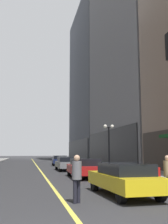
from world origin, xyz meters
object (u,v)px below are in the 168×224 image
car_grey (66,163)px  car_red (84,167)px  pedestrian_in_grey_suit (77,175)px  pedestrian_in_tan_trench (168,173)px  car_yellow (124,178)px  fire_hydrant_right (158,174)px  car_navy (60,160)px  street_lamp_right_mid (109,137)px

car_grey → car_red: bearing=-88.8°
pedestrian_in_grey_suit → car_grey: bearing=83.1°
car_grey → pedestrian_in_tan_trench: bearing=-84.0°
car_grey → pedestrian_in_grey_suit: pedestrian_in_grey_suit is taller
pedestrian_in_tan_trench → car_yellow: bearing=156.3°
fire_hydrant_right → pedestrian_in_grey_suit: bearing=-134.1°
car_grey → car_navy: 10.40m
car_navy → pedestrian_in_tan_trench: 26.88m
car_navy → street_lamp_right_mid: street_lamp_right_mid is taller
car_red → pedestrian_in_grey_suit: bearing=-103.5°
pedestrian_in_tan_trench → street_lamp_right_mid: bearing=81.7°
car_red → pedestrian_in_tan_trench: pedestrian_in_tan_trench is taller
street_lamp_right_mid → car_grey: bearing=162.3°
pedestrian_in_tan_trench → fire_hydrant_right: (2.73, 6.23, -0.55)m
car_yellow → pedestrian_in_tan_trench: (1.60, -0.70, 0.23)m
car_yellow → car_red: (0.04, 7.98, 0.00)m
car_navy → pedestrian_in_tan_trench: bearing=-87.6°
pedestrian_in_grey_suit → fire_hydrant_right: bearing=45.9°
pedestrian_in_grey_suit → car_red: bearing=76.5°
pedestrian_in_grey_suit → pedestrian_in_tan_trench: size_ratio=1.02×
pedestrian_in_grey_suit → pedestrian_in_tan_trench: pedestrian_in_grey_suit is taller
fire_hydrant_right → street_lamp_right_mid: bearing=93.2°
car_grey → street_lamp_right_mid: size_ratio=1.05×
car_grey → car_navy: size_ratio=1.02×
car_red → fire_hydrant_right: bearing=-29.7°
car_navy → street_lamp_right_mid: size_ratio=1.03×
car_yellow → pedestrian_in_grey_suit: pedestrian_in_grey_suit is taller
pedestrian_in_grey_suit → fire_hydrant_right: size_ratio=2.08×
car_yellow → fire_hydrant_right: size_ratio=5.87×
car_navy → car_red: bearing=-91.3°
car_grey → car_navy: bearing=86.8°
car_navy → street_lamp_right_mid: 12.39m
car_yellow → car_grey: (-0.12, 15.76, 0.00)m
car_grey → pedestrian_in_tan_trench: pedestrian_in_tan_trench is taller
car_yellow → fire_hydrant_right: bearing=51.9°
pedestrian_in_tan_trench → fire_hydrant_right: size_ratio=2.05×
car_grey → pedestrian_in_grey_suit: (-2.03, -16.92, 0.25)m
fire_hydrant_right → car_red: bearing=150.3°
car_yellow → fire_hydrant_right: car_yellow is taller
pedestrian_in_tan_trench → fire_hydrant_right: pedestrian_in_tan_trench is taller
car_red → car_navy: (0.42, 18.17, -0.00)m
car_grey → pedestrian_in_grey_suit: bearing=-96.9°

